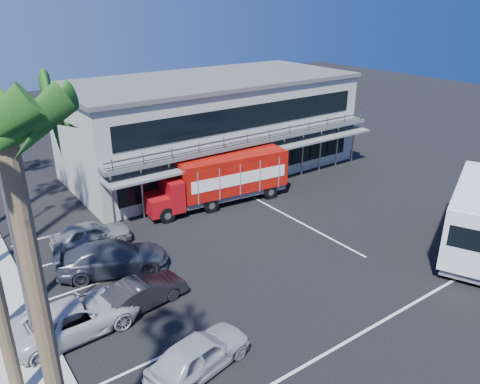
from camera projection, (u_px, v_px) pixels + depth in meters
ground at (313, 253)px, 25.51m from camera, size 120.00×120.00×0.00m
building at (211, 124)px, 36.94m from camera, size 22.40×12.00×7.30m
palm_a at (8, 149)px, 9.16m from camera, size 2.80×2.80×11.75m
light_pole_near at (15, 248)px, 16.89m from camera, size 0.50×0.25×8.09m
red_truck at (223, 177)px, 31.15m from camera, size 10.03×3.31×3.31m
white_van at (480, 218)px, 24.84m from camera, size 8.39×5.79×3.90m
parked_car_a at (199, 354)px, 17.24m from camera, size 4.54×2.57×1.46m
parked_car_b at (143, 293)px, 20.92m from camera, size 4.21×1.94×1.34m
parked_car_c at (76, 317)px, 19.23m from camera, size 5.39×2.71×1.46m
parked_car_d at (113, 258)px, 23.51m from camera, size 5.92×3.87×1.59m
parked_car_e at (91, 234)px, 25.94m from camera, size 4.47×2.07×1.48m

